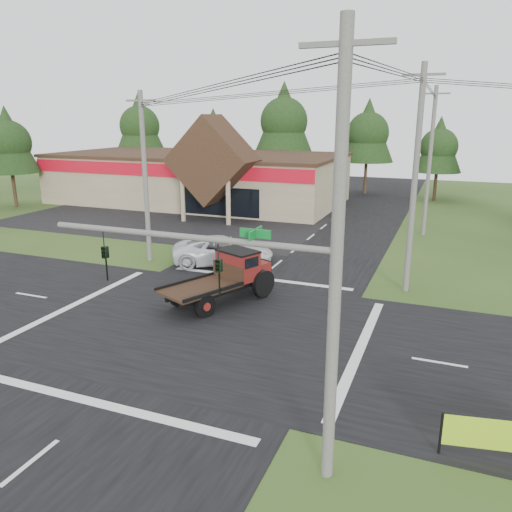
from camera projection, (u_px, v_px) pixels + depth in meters
The scene contains 18 objects.
ground at pixel (203, 324), 22.33m from camera, with size 120.00×120.00×0.00m, color #2F4418.
road_ns at pixel (203, 324), 22.33m from camera, with size 12.00×120.00×0.02m, color black.
road_ew at pixel (203, 324), 22.33m from camera, with size 120.00×12.00×0.02m, color black.
parking_apron at pixel (161, 221), 44.30m from camera, with size 28.00×14.00×0.02m, color black.
cvs_building at pixel (199, 176), 53.63m from camera, with size 30.40×18.20×9.19m.
traffic_signal_mast at pixel (267, 306), 12.37m from camera, with size 8.12×0.24×7.00m.
utility_pole_nr at pixel (336, 267), 11.44m from camera, with size 2.00×0.30×11.00m.
utility_pole_nw at pixel (145, 177), 30.88m from camera, with size 2.00×0.30×10.50m.
utility_pole_ne at pixel (415, 180), 25.08m from camera, with size 2.00×0.30×11.50m.
utility_pole_n at pixel (430, 161), 37.67m from camera, with size 2.00×0.30×11.20m.
tree_row_a at pixel (139, 124), 66.61m from camera, with size 6.72×6.72×12.12m.
tree_row_b at pixel (214, 135), 65.23m from camera, with size 5.60×5.60×10.10m.
tree_row_c at pixel (284, 119), 60.25m from camera, with size 7.28×7.28×13.13m.
tree_row_d at pixel (368, 131), 57.97m from camera, with size 6.16×6.16×11.11m.
tree_row_e at pixel (439, 145), 53.71m from camera, with size 5.04×5.04×9.09m.
tree_side_w at pixel (8, 140), 49.76m from camera, with size 5.60×5.60×10.10m.
antique_flatbed_truck at pixel (220, 278), 24.62m from camera, with size 2.31×6.05×2.53m, color #571B0C, non-canonical shape.
white_pickup at pixel (223, 250), 31.31m from camera, with size 2.88×6.24×1.73m, color silver.
Camera 1 is at (9.81, -18.37, 8.95)m, focal length 35.00 mm.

